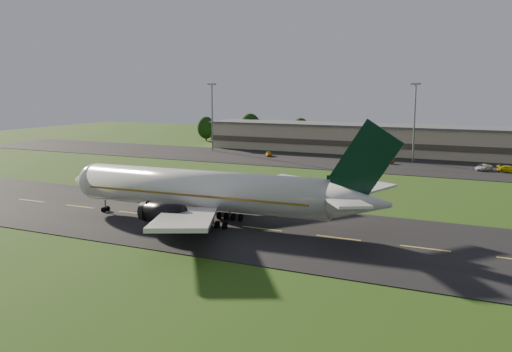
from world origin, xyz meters
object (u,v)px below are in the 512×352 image
at_px(terminal, 429,142).
at_px(service_vehicle_b, 385,160).
at_px(light_mast_centre, 415,113).
at_px(service_vehicle_d, 510,169).
at_px(light_mast_west, 212,109).
at_px(service_vehicle_c, 484,167).
at_px(service_vehicle_a, 269,154).
at_px(airliner, 208,191).

relative_size(terminal, service_vehicle_b, 32.19).
relative_size(light_mast_centre, service_vehicle_b, 4.52).
bearing_deg(service_vehicle_b, light_mast_centre, -31.15).
bearing_deg(service_vehicle_d, light_mast_west, 95.87).
bearing_deg(service_vehicle_c, light_mast_centre, 177.45).
distance_m(service_vehicle_a, service_vehicle_c, 56.52).
bearing_deg(light_mast_west, service_vehicle_a, -13.36).
height_order(light_mast_west, service_vehicle_b, light_mast_west).
bearing_deg(service_vehicle_a, light_mast_west, 137.02).
distance_m(light_mast_west, service_vehicle_a, 24.95).
distance_m(light_mast_centre, service_vehicle_a, 40.85).
bearing_deg(light_mast_west, terminal, 14.76).
xyz_separation_m(airliner, service_vehicle_b, (7.79, 74.66, -3.82)).
bearing_deg(light_mast_west, service_vehicle_d, -5.93).
height_order(service_vehicle_b, service_vehicle_c, service_vehicle_b).
relative_size(airliner, light_mast_west, 2.52).
distance_m(airliner, service_vehicle_a, 79.09).
bearing_deg(service_vehicle_a, light_mast_centre, -22.18).
distance_m(service_vehicle_c, service_vehicle_d, 5.74).
bearing_deg(service_vehicle_d, light_mast_centre, 81.49).
distance_m(light_mast_west, service_vehicle_d, 84.67).
bearing_deg(terminal, airliner, -98.88).
height_order(service_vehicle_c, service_vehicle_d, service_vehicle_d).
xyz_separation_m(airliner, terminal, (15.02, 96.14, -0.67)).
bearing_deg(airliner, service_vehicle_c, 63.80).
bearing_deg(service_vehicle_b, service_vehicle_d, -79.99).
distance_m(light_mast_west, service_vehicle_c, 79.02).
distance_m(airliner, light_mast_centre, 81.51).
relative_size(terminal, light_mast_centre, 7.13).
relative_size(service_vehicle_a, service_vehicle_c, 0.74).
height_order(terminal, service_vehicle_c, terminal).
xyz_separation_m(service_vehicle_a, service_vehicle_b, (32.89, -0.24, 0.09)).
distance_m(service_vehicle_b, service_vehicle_d, 29.41).
height_order(airliner, service_vehicle_a, airliner).
height_order(airliner, service_vehicle_b, airliner).
xyz_separation_m(service_vehicle_c, service_vehicle_d, (5.63, -1.10, 0.04)).
relative_size(light_mast_west, service_vehicle_c, 3.95).
height_order(light_mast_west, service_vehicle_d, light_mast_west).
xyz_separation_m(service_vehicle_a, service_vehicle_c, (56.47, -2.50, 0.07)).
relative_size(light_mast_centre, service_vehicle_a, 5.36).
xyz_separation_m(airliner, light_mast_west, (-46.39, 79.96, 8.08)).
bearing_deg(light_mast_west, service_vehicle_c, -5.55).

